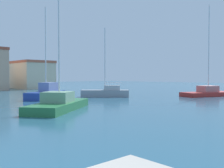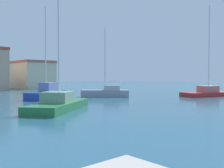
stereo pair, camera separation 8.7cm
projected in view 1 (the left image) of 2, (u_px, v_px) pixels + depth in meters
name	position (u px, v px, depth m)	size (l,w,h in m)	color
water	(65.00, 99.00, 28.68)	(160.00, 160.00, 0.00)	#285670
sailboat_green_behind_lamppost	(59.00, 103.00, 19.47)	(7.22, 6.24, 9.71)	#28703D
sailboat_grey_mid_harbor	(106.00, 92.00, 31.86)	(5.42, 5.21, 8.44)	gray
sailboat_blue_outer_mooring	(47.00, 93.00, 29.35)	(6.05, 4.78, 10.29)	#233D93
sailboat_red_inner_mooring	(208.00, 92.00, 33.06)	(7.71, 4.61, 11.56)	#B22823
warehouse_block	(31.00, 75.00, 54.15)	(6.38, 10.03, 5.67)	beige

